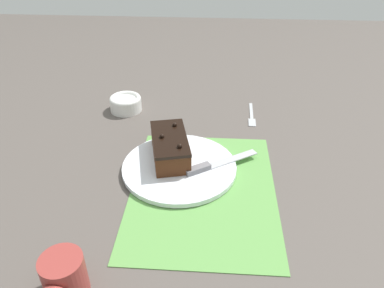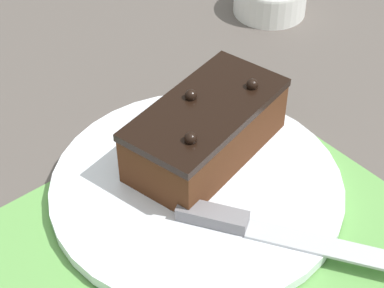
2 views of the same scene
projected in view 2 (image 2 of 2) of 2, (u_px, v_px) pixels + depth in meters
ground_plane at (178, 273)px, 0.57m from camera, size 3.00×3.00×0.00m
placemat_woven at (178, 271)px, 0.56m from camera, size 0.46×0.34×0.00m
cake_plate at (197, 186)px, 0.63m from camera, size 0.29×0.29×0.01m
chocolate_cake at (206, 129)px, 0.64m from camera, size 0.19×0.12×0.07m
serving_knife at (249, 226)px, 0.58m from camera, size 0.13×0.19×0.01m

